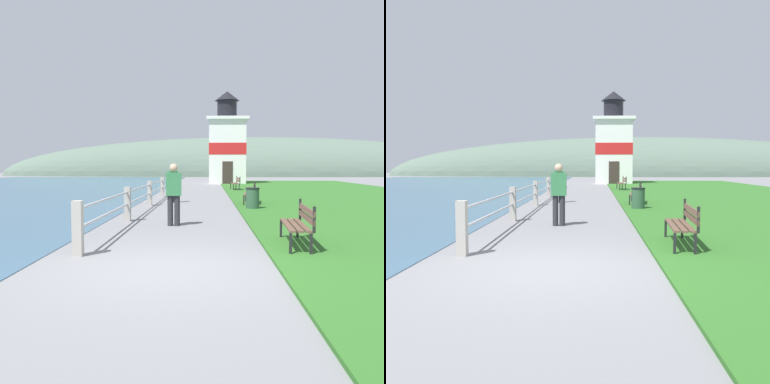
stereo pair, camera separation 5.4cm
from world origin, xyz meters
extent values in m
plane|color=slate|center=(0.00, 0.00, 0.00)|extent=(160.00, 160.00, 0.00)
cube|color=#2D6623|center=(7.83, 15.14, 0.03)|extent=(12.00, 45.42, 0.06)
cube|color=#A8A399|center=(-1.73, 1.00, 0.52)|extent=(0.18, 0.18, 1.04)
cube|color=#A8A399|center=(-1.73, 5.95, 0.52)|extent=(0.18, 0.18, 1.04)
cube|color=#A8A399|center=(-1.73, 10.89, 0.52)|extent=(0.18, 0.18, 1.04)
cube|color=#A8A399|center=(-1.73, 15.84, 0.52)|extent=(0.18, 0.18, 1.04)
cube|color=#A8A399|center=(-1.73, 20.79, 0.52)|extent=(0.18, 0.18, 1.04)
cube|color=#A8A399|center=(-1.73, 25.74, 0.52)|extent=(0.18, 0.18, 1.04)
cylinder|color=#B2B2B7|center=(-1.73, 13.37, 0.88)|extent=(0.06, 24.74, 0.06)
cylinder|color=#B2B2B7|center=(-1.73, 13.37, 0.52)|extent=(0.06, 24.74, 0.06)
cube|color=brown|center=(2.33, 1.98, 0.47)|extent=(0.25, 1.89, 0.04)
cube|color=brown|center=(2.47, 1.97, 0.47)|extent=(0.25, 1.89, 0.04)
cube|color=brown|center=(2.62, 1.95, 0.47)|extent=(0.25, 1.89, 0.04)
cube|color=brown|center=(2.71, 1.95, 0.79)|extent=(0.19, 1.88, 0.11)
cube|color=brown|center=(2.71, 1.95, 0.63)|extent=(0.19, 1.88, 0.11)
cube|color=black|center=(2.22, 1.06, 0.23)|extent=(0.05, 0.05, 0.45)
cube|color=black|center=(2.35, 2.89, 0.23)|extent=(0.05, 0.05, 0.45)
cube|color=black|center=(2.59, 1.04, 0.23)|extent=(0.05, 0.05, 0.45)
cube|color=black|center=(2.72, 2.87, 0.23)|extent=(0.05, 0.05, 0.45)
cube|color=black|center=(2.64, 1.03, 0.70)|extent=(0.05, 0.05, 0.49)
cube|color=black|center=(2.77, 2.86, 0.70)|extent=(0.05, 0.05, 0.49)
cube|color=brown|center=(2.31, 11.47, 0.47)|extent=(0.35, 1.81, 0.04)
cube|color=brown|center=(2.46, 11.45, 0.47)|extent=(0.35, 1.81, 0.04)
cube|color=brown|center=(2.60, 11.43, 0.47)|extent=(0.35, 1.81, 0.04)
cube|color=brown|center=(2.69, 11.42, 0.79)|extent=(0.29, 1.80, 0.11)
cube|color=brown|center=(2.69, 11.42, 0.63)|extent=(0.29, 1.80, 0.11)
cube|color=black|center=(2.16, 10.60, 0.23)|extent=(0.06, 0.06, 0.45)
cube|color=black|center=(2.39, 12.34, 0.23)|extent=(0.06, 0.06, 0.45)
cube|color=black|center=(2.53, 10.55, 0.23)|extent=(0.06, 0.06, 0.45)
cube|color=black|center=(2.75, 12.30, 0.23)|extent=(0.06, 0.06, 0.45)
cube|color=black|center=(2.58, 10.54, 0.70)|extent=(0.06, 0.06, 0.49)
cube|color=black|center=(2.80, 12.29, 0.70)|extent=(0.06, 0.06, 0.49)
cube|color=brown|center=(2.35, 21.72, 0.47)|extent=(0.21, 1.82, 0.04)
cube|color=brown|center=(2.49, 21.73, 0.47)|extent=(0.21, 1.82, 0.04)
cube|color=brown|center=(2.64, 21.73, 0.47)|extent=(0.21, 1.82, 0.04)
cube|color=brown|center=(2.73, 21.74, 0.79)|extent=(0.15, 1.82, 0.11)
cube|color=brown|center=(2.73, 21.74, 0.63)|extent=(0.15, 1.82, 0.11)
cube|color=black|center=(2.35, 20.83, 0.23)|extent=(0.05, 0.05, 0.45)
cube|color=black|center=(2.27, 22.60, 0.23)|extent=(0.05, 0.05, 0.45)
cube|color=black|center=(2.72, 20.85, 0.23)|extent=(0.05, 0.05, 0.45)
cube|color=black|center=(2.64, 22.62, 0.23)|extent=(0.05, 0.05, 0.45)
cube|color=black|center=(2.77, 20.85, 0.70)|extent=(0.05, 0.05, 0.49)
cube|color=black|center=(2.68, 22.62, 0.70)|extent=(0.05, 0.05, 0.49)
cube|color=white|center=(2.41, 31.99, 2.82)|extent=(3.21, 3.21, 5.65)
cube|color=red|center=(2.41, 31.99, 3.11)|extent=(3.25, 3.25, 1.02)
cube|color=white|center=(2.41, 31.99, 5.77)|extent=(3.69, 3.69, 0.25)
cylinder|color=black|center=(2.41, 31.99, 6.66)|extent=(1.77, 1.77, 1.53)
cone|color=black|center=(2.41, 31.99, 7.85)|extent=(2.21, 2.21, 0.84)
cube|color=#332823|center=(2.41, 30.37, 1.00)|extent=(0.90, 0.06, 2.00)
cylinder|color=#28282D|center=(-0.35, 5.01, 0.42)|extent=(0.16, 0.16, 0.85)
cylinder|color=#28282D|center=(-0.16, 5.02, 0.42)|extent=(0.16, 0.16, 0.85)
cube|color=#337A47|center=(-0.26, 5.01, 1.16)|extent=(0.43, 0.24, 0.63)
sphere|color=tan|center=(-0.26, 5.01, 1.62)|extent=(0.23, 0.23, 0.23)
cylinder|color=#28282D|center=(-0.96, 12.23, 0.41)|extent=(0.15, 0.15, 0.82)
cylinder|color=#28282D|center=(-0.80, 12.32, 0.41)|extent=(0.15, 0.15, 0.82)
cube|color=#337A47|center=(-0.88, 12.27, 1.12)|extent=(0.46, 0.39, 0.61)
sphere|color=tan|center=(-0.88, 12.27, 1.56)|extent=(0.22, 0.22, 0.22)
cylinder|color=#2D5138|center=(2.38, 9.36, 0.40)|extent=(0.50, 0.50, 0.80)
cylinder|color=black|center=(2.38, 9.36, 0.82)|extent=(0.54, 0.54, 0.04)
ellipsoid|color=#566B5B|center=(8.00, 60.28, 0.00)|extent=(80.00, 16.00, 12.00)
camera|label=1|loc=(0.69, -6.80, 1.70)|focal=40.00mm
camera|label=2|loc=(0.74, -6.80, 1.70)|focal=40.00mm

